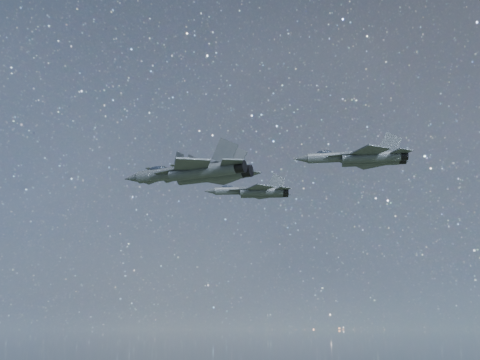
% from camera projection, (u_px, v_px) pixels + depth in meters
% --- Properties ---
extents(jet_lead, '(14.85, 9.72, 3.83)m').
position_uv_depth(jet_lead, '(171.00, 174.00, 92.43)').
color(jet_lead, '#353C42').
extents(jet_left, '(15.88, 10.57, 4.03)m').
position_uv_depth(jet_left, '(255.00, 192.00, 100.40)').
color(jet_left, '#353C42').
extents(jet_right, '(19.66, 14.04, 5.03)m').
position_uv_depth(jet_right, '(196.00, 172.00, 74.91)').
color(jet_right, '#353C42').
extents(jet_slot, '(17.74, 12.04, 4.46)m').
position_uv_depth(jet_slot, '(361.00, 158.00, 83.98)').
color(jet_slot, '#353C42').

